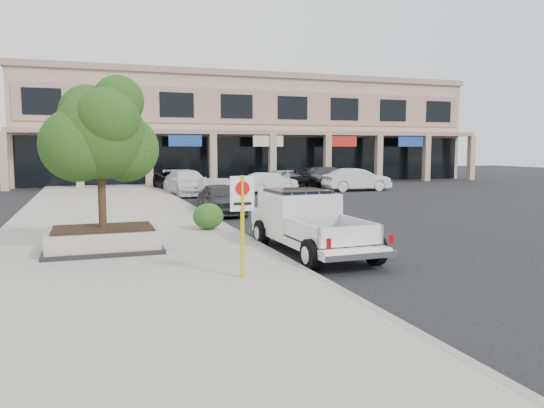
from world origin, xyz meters
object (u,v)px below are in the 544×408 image
(curb_car_c, at_px, (187,183))
(lot_car_f, at_px, (357,180))
(no_parking_sign, at_px, (242,212))
(lot_car_e, at_px, (288,178))
(planter_tree, at_px, (105,135))
(curb_car_d, at_px, (179,180))
(lot_car_a, at_px, (292,179))
(curb_car_b, at_px, (216,192))
(lot_car_c, at_px, (328,177))
(lot_car_d, at_px, (294,179))
(curb_car_a, at_px, (221,199))
(pickup_truck, at_px, (313,223))
(planter, at_px, (103,239))
(lot_car_b, at_px, (269,183))

(curb_car_c, xyz_separation_m, lot_car_f, (12.00, -0.52, -0.01))
(no_parking_sign, distance_m, lot_car_e, 28.01)
(curb_car_c, xyz_separation_m, lot_car_e, (8.06, 2.96, -0.04))
(planter_tree, height_order, lot_car_e, planter_tree)
(curb_car_d, height_order, lot_car_a, curb_car_d)
(curb_car_b, xyz_separation_m, lot_car_f, (11.63, 5.95, 0.09))
(curb_car_c, relative_size, lot_car_c, 1.00)
(lot_car_d, relative_size, lot_car_e, 1.12)
(curb_car_a, height_order, curb_car_d, curb_car_d)
(curb_car_b, xyz_separation_m, lot_car_e, (7.69, 9.43, 0.06))
(no_parking_sign, distance_m, curb_car_b, 16.70)
(lot_car_a, distance_m, lot_car_d, 0.33)
(planter_tree, bearing_deg, lot_car_e, 57.48)
(pickup_truck, distance_m, lot_car_e, 24.51)
(curb_car_d, relative_size, lot_car_c, 1.04)
(pickup_truck, distance_m, lot_car_c, 26.12)
(curb_car_d, bearing_deg, lot_car_f, -24.86)
(planter, height_order, lot_car_f, lot_car_f)
(no_parking_sign, height_order, curb_car_a, no_parking_sign)
(planter, bearing_deg, lot_car_e, 57.41)
(curb_car_a, distance_m, lot_car_c, 18.12)
(curb_car_b, xyz_separation_m, lot_car_c, (11.19, 9.72, 0.10))
(pickup_truck, xyz_separation_m, curb_car_c, (-0.03, 20.19, -0.10))
(curb_car_a, bearing_deg, planter_tree, -122.88)
(no_parking_sign, distance_m, lot_car_a, 28.53)
(curb_car_c, height_order, lot_car_b, curb_car_c)
(curb_car_b, relative_size, lot_car_c, 0.77)
(planter, distance_m, lot_car_c, 27.79)
(pickup_truck, distance_m, curb_car_b, 13.73)
(pickup_truck, bearing_deg, curb_car_b, 87.18)
(curb_car_c, bearing_deg, lot_car_a, 15.46)
(no_parking_sign, bearing_deg, planter, 123.79)
(lot_car_f, bearing_deg, planter_tree, 136.56)
(curb_car_a, relative_size, curb_car_c, 0.77)
(lot_car_b, height_order, lot_car_f, lot_car_f)
(no_parking_sign, bearing_deg, lot_car_a, 66.50)
(lot_car_f, bearing_deg, lot_car_a, 42.97)
(curb_car_c, bearing_deg, curb_car_a, -97.36)
(planter_tree, relative_size, lot_car_d, 0.81)
(planter_tree, relative_size, lot_car_e, 0.90)
(pickup_truck, bearing_deg, curb_car_d, 88.59)
(planter, bearing_deg, no_parking_sign, -56.21)
(no_parking_sign, distance_m, curb_car_d, 26.56)
(planter, relative_size, curb_car_d, 0.56)
(lot_car_b, xyz_separation_m, lot_car_d, (2.94, 2.92, 0.01))
(curb_car_d, xyz_separation_m, lot_car_d, (8.54, -0.58, -0.11))
(planter_tree, relative_size, lot_car_f, 0.83)
(planter_tree, bearing_deg, lot_car_b, 58.78)
(lot_car_c, xyz_separation_m, lot_car_f, (0.44, -3.77, -0.01))
(lot_car_a, height_order, lot_car_b, lot_car_a)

